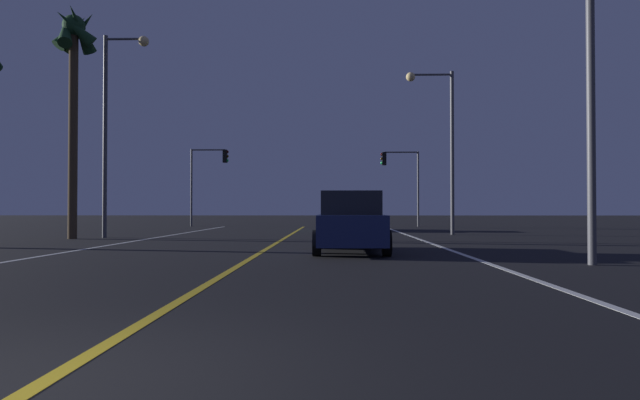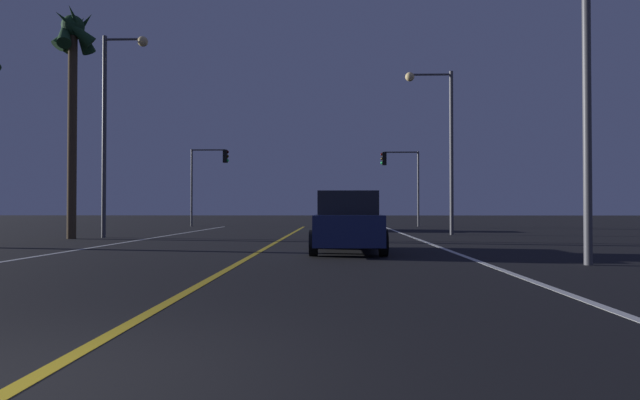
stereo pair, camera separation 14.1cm
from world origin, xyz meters
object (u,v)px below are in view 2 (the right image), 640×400
(street_lamp_right_far, at_px, (440,130))
(street_lamp_left_mid, at_px, (114,111))
(palm_tree_left_mid, at_px, (73,54))
(traffic_light_near_right, at_px, (400,171))
(car_ahead_far, at_px, (343,216))
(traffic_light_near_left, at_px, (209,169))
(car_lead_same_lane, at_px, (347,223))
(street_lamp_right_near, at_px, (561,40))

(street_lamp_right_far, bearing_deg, street_lamp_left_mid, 11.92)
(street_lamp_left_mid, height_order, palm_tree_left_mid, palm_tree_left_mid)
(traffic_light_near_right, bearing_deg, car_ahead_far, 59.47)
(traffic_light_near_left, bearing_deg, palm_tree_left_mid, -96.91)
(car_lead_same_lane, xyz_separation_m, car_ahead_far, (0.12, 15.60, 0.00))
(traffic_light_near_right, height_order, traffic_light_near_left, traffic_light_near_left)
(palm_tree_left_mid, bearing_deg, traffic_light_near_right, 46.13)
(palm_tree_left_mid, bearing_deg, street_lamp_left_mid, 33.16)
(street_lamp_right_near, distance_m, street_lamp_right_far, 13.83)
(car_ahead_far, relative_size, street_lamp_right_near, 0.56)
(car_lead_same_lane, xyz_separation_m, traffic_light_near_left, (-9.18, 22.44, 3.18))
(car_lead_same_lane, xyz_separation_m, street_lamp_right_far, (4.63, 10.48, 4.13))
(car_lead_same_lane, relative_size, street_lamp_left_mid, 0.50)
(car_ahead_far, relative_size, palm_tree_left_mid, 0.45)
(street_lamp_left_mid, bearing_deg, traffic_light_near_left, 87.77)
(car_lead_same_lane, bearing_deg, palm_tree_left_mid, 59.39)
(street_lamp_right_far, bearing_deg, traffic_light_near_right, -87.72)
(street_lamp_right_near, height_order, street_lamp_right_far, street_lamp_right_far)
(traffic_light_near_right, xyz_separation_m, street_lamp_right_far, (0.48, -11.96, 1.09))
(traffic_light_near_right, bearing_deg, street_lamp_left_mid, 47.14)
(car_lead_same_lane, height_order, palm_tree_left_mid, palm_tree_left_mid)
(traffic_light_near_left, distance_m, street_lamp_left_mid, 15.07)
(traffic_light_near_right, distance_m, street_lamp_right_far, 12.02)
(car_lead_same_lane, xyz_separation_m, traffic_light_near_right, (4.16, 22.44, 3.04))
(street_lamp_right_near, xyz_separation_m, street_lamp_left_mid, (-14.37, 10.79, 0.47))
(traffic_light_near_right, xyz_separation_m, traffic_light_near_left, (-13.34, 0.00, 0.14))
(street_lamp_right_far, distance_m, palm_tree_left_mid, 16.43)
(street_lamp_left_mid, bearing_deg, street_lamp_right_far, 11.92)
(car_lead_same_lane, relative_size, traffic_light_near_right, 0.82)
(street_lamp_left_mid, height_order, street_lamp_right_far, street_lamp_left_mid)
(car_ahead_far, bearing_deg, palm_tree_left_mid, 128.82)
(traffic_light_near_right, height_order, street_lamp_right_near, street_lamp_right_near)
(traffic_light_near_right, distance_m, palm_tree_left_mid, 22.33)
(street_lamp_left_mid, xyz_separation_m, street_lamp_right_far, (14.40, 3.04, -0.44))
(street_lamp_right_near, xyz_separation_m, street_lamp_right_far, (0.02, 13.83, 0.03))
(car_ahead_far, height_order, palm_tree_left_mid, palm_tree_left_mid)
(car_lead_same_lane, bearing_deg, street_lamp_right_far, -23.85)
(car_lead_same_lane, bearing_deg, car_ahead_far, -0.45)
(traffic_light_near_left, xyz_separation_m, street_lamp_right_near, (13.79, -25.79, 0.92))
(street_lamp_right_near, relative_size, street_lamp_right_far, 0.99)
(car_ahead_far, relative_size, street_lamp_left_mid, 0.50)
(traffic_light_near_left, bearing_deg, street_lamp_right_near, -61.86)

